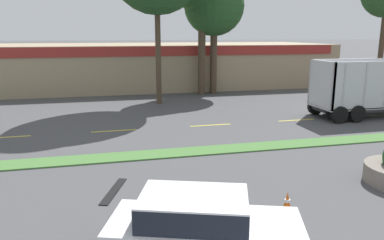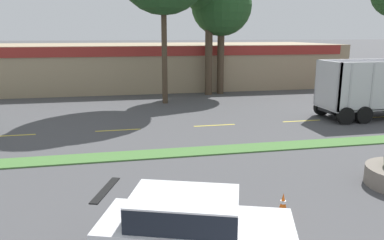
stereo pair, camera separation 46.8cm
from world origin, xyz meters
The scene contains 9 objects.
grass_verge centered at (0.00, 11.24, 0.03)m, with size 120.00×1.22×0.06m, color #477538.
centre_line_3 centered at (-7.15, 15.85, 0.00)m, with size 2.40×0.14×0.01m, color yellow.
centre_line_4 centered at (-1.75, 15.85, 0.00)m, with size 2.40×0.14×0.01m, color yellow.
centre_line_5 centered at (3.65, 15.85, 0.00)m, with size 2.40×0.14×0.01m, color yellow.
centre_line_6 centered at (9.05, 15.85, 0.00)m, with size 2.40×0.14×0.01m, color yellow.
centre_line_7 centered at (14.45, 15.85, 0.00)m, with size 2.40×0.14×0.01m, color yellow.
rally_car centered at (-0.22, 3.47, 0.80)m, with size 4.79×3.22×1.59m.
traffic_cone centered at (2.73, 4.95, 0.34)m, with size 0.39×0.39×0.70m.
store_building_backdrop centered at (-1.35, 33.79, 2.05)m, with size 42.74×12.10×4.10m.
Camera 2 is at (-1.82, -4.15, 5.10)m, focal length 35.00 mm.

